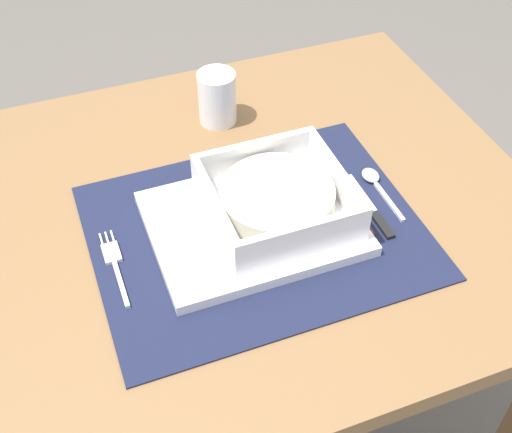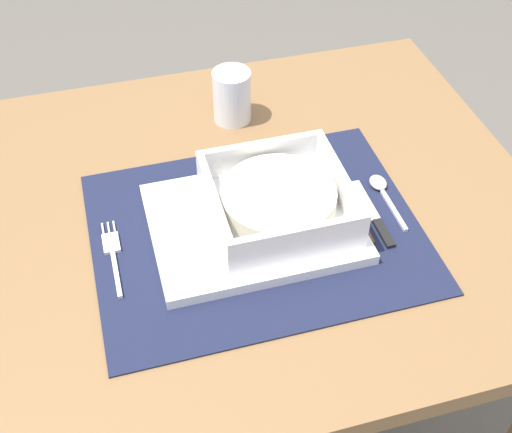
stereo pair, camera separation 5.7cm
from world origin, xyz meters
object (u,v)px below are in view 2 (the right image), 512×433
object	(u,v)px
dining_table	(234,260)
porridge_bowl	(278,201)
butter_knife	(374,217)
drinking_glass	(232,99)
bread_knife	(354,214)
fork	(113,252)
spoon	(381,188)

from	to	relation	value
dining_table	porridge_bowl	size ratio (longest dim) A/B	4.80
butter_knife	drinking_glass	world-z (taller)	drinking_glass
butter_knife	drinking_glass	distance (m)	0.31
dining_table	bread_knife	world-z (taller)	bread_knife
dining_table	butter_knife	xyz separation A→B (m)	(0.18, -0.08, 0.12)
fork	spoon	xyz separation A→B (m)	(0.39, 0.02, 0.00)
spoon	bread_knife	distance (m)	0.07
dining_table	spoon	world-z (taller)	spoon
butter_knife	drinking_glass	bearing A→B (deg)	118.30
spoon	bread_knife	world-z (taller)	spoon
butter_knife	bread_knife	world-z (taller)	same
fork	spoon	world-z (taller)	spoon
dining_table	fork	world-z (taller)	fork
dining_table	bread_knife	xyz separation A→B (m)	(0.16, -0.06, 0.12)
porridge_bowl	drinking_glass	distance (m)	0.25
drinking_glass	dining_table	bearing A→B (deg)	-104.46
fork	drinking_glass	distance (m)	0.34
fork	bread_knife	size ratio (longest dim) A/B	0.97
fork	bread_knife	world-z (taller)	bread_knife
fork	drinking_glass	bearing A→B (deg)	48.58
fork	bread_knife	xyz separation A→B (m)	(0.33, -0.02, 0.00)
porridge_bowl	butter_knife	world-z (taller)	porridge_bowl
porridge_bowl	bread_knife	bearing A→B (deg)	-8.92
porridge_bowl	fork	distance (m)	0.23
spoon	porridge_bowl	bearing A→B (deg)	-176.80
bread_knife	porridge_bowl	bearing A→B (deg)	172.74
drinking_glass	spoon	bearing A→B (deg)	-54.74
dining_table	butter_knife	distance (m)	0.23
spoon	bread_knife	size ratio (longest dim) A/B	0.82
drinking_glass	butter_knife	bearing A→B (deg)	-64.92
porridge_bowl	fork	world-z (taller)	porridge_bowl
butter_knife	porridge_bowl	bearing A→B (deg)	170.01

